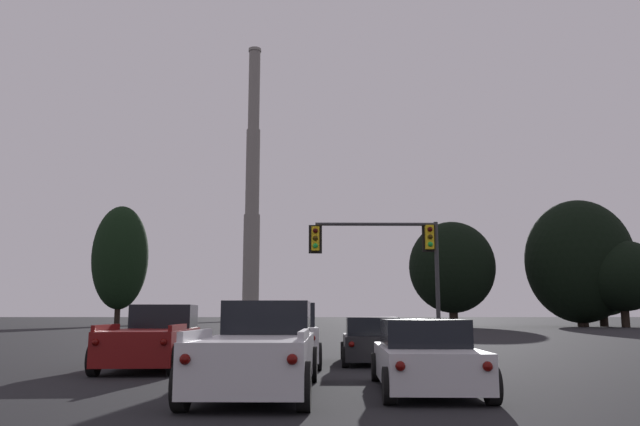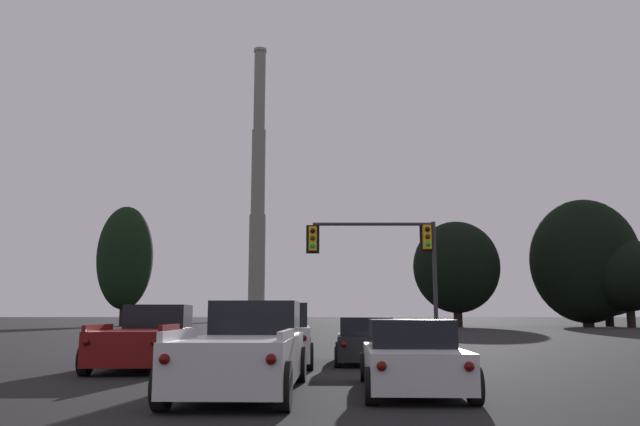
# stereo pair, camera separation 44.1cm
# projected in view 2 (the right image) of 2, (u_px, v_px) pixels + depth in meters

# --- Properties ---
(hatchback_right_lane_front) EXTENTS (2.03, 4.15, 1.44)m
(hatchback_right_lane_front) POSITION_uv_depth(u_px,v_px,m) (364.00, 342.00, 19.58)
(hatchback_right_lane_front) COLOR black
(hatchback_right_lane_front) RESTS_ON ground_plane
(pickup_truck_center_lane_second) EXTENTS (2.33, 5.56, 1.82)m
(pickup_truck_center_lane_second) POSITION_uv_depth(u_px,v_px,m) (245.00, 351.00, 12.50)
(pickup_truck_center_lane_second) COLOR silver
(pickup_truck_center_lane_second) RESTS_ON ground_plane
(sedan_right_lane_second) EXTENTS (2.17, 4.77, 1.43)m
(sedan_right_lane_second) POSITION_uv_depth(u_px,v_px,m) (410.00, 357.00, 12.64)
(sedan_right_lane_second) COLOR silver
(sedan_right_lane_second) RESTS_ON ground_plane
(pickup_truck_left_lane_front) EXTENTS (2.43, 5.59, 1.82)m
(pickup_truck_left_lane_front) POSITION_uv_depth(u_px,v_px,m) (146.00, 339.00, 18.24)
(pickup_truck_left_lane_front) COLOR maroon
(pickup_truck_left_lane_front) RESTS_ON ground_plane
(suv_center_lane_front) EXTENTS (2.25, 4.96, 1.86)m
(suv_center_lane_front) POSITION_uv_depth(u_px,v_px,m) (276.00, 335.00, 19.13)
(suv_center_lane_front) COLOR silver
(suv_center_lane_front) RESTS_ON ground_plane
(traffic_light_overhead_right) EXTENTS (5.73, 0.50, 5.49)m
(traffic_light_overhead_right) POSITION_uv_depth(u_px,v_px,m) (389.00, 251.00, 26.90)
(traffic_light_overhead_right) COLOR #2D2D30
(traffic_light_overhead_right) RESTS_ON ground_plane
(smokestack) EXTENTS (5.89, 5.89, 63.05)m
(smokestack) POSITION_uv_depth(u_px,v_px,m) (256.00, 210.00, 140.43)
(smokestack) COLOR slate
(smokestack) RESTS_ON ground_plane
(treeline_left_mid) EXTENTS (10.41, 9.37, 12.71)m
(treeline_left_mid) POSITION_uv_depth(u_px,v_px,m) (455.00, 267.00, 75.64)
(treeline_left_mid) COLOR black
(treeline_left_mid) RESTS_ON ground_plane
(treeline_right_mid) EXTENTS (7.04, 6.34, 15.27)m
(treeline_right_mid) POSITION_uv_depth(u_px,v_px,m) (124.00, 258.00, 79.77)
(treeline_right_mid) COLOR black
(treeline_right_mid) RESTS_ON ground_plane
(treeline_center_right) EXTENTS (9.24, 8.31, 10.04)m
(treeline_center_right) POSITION_uv_depth(u_px,v_px,m) (626.00, 275.00, 71.95)
(treeline_center_right) COLOR black
(treeline_center_right) RESTS_ON ground_plane
(treeline_center_left) EXTENTS (9.79, 8.81, 10.77)m
(treeline_center_left) POSITION_uv_depth(u_px,v_px,m) (605.00, 277.00, 76.27)
(treeline_center_left) COLOR black
(treeline_center_left) RESTS_ON ground_plane
(treeline_far_left) EXTENTS (12.84, 11.55, 15.35)m
(treeline_far_left) POSITION_uv_depth(u_px,v_px,m) (583.00, 261.00, 75.42)
(treeline_far_left) COLOR black
(treeline_far_left) RESTS_ON ground_plane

